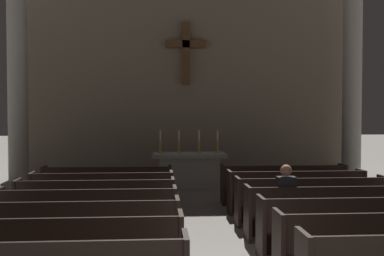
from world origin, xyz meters
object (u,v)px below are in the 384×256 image
Objects in this scene: pew_left_row_6 at (102,194)px; column_left_third at (18,78)px; pew_right_row_5 at (312,200)px; pew_left_row_3 at (77,231)px; pew_right_row_6 at (296,191)px; column_right_third at (352,79)px; pew_right_row_3 at (356,226)px; candlestick_inner_left at (179,146)px; candlestick_outer_right at (217,146)px; altar at (189,169)px; candlestick_outer_left at (160,146)px; pew_left_row_2 at (63,252)px; lone_worshipper at (285,200)px; candlestick_inner_right at (199,146)px; pew_left_row_5 at (96,203)px; pew_right_row_4 at (331,212)px; pew_left_row_4 at (88,215)px; pew_left_row_7 at (107,186)px; pew_right_row_7 at (283,184)px.

column_left_third is (-2.84, 3.87, 2.73)m from pew_left_row_6.
pew_left_row_3 is at bearing -153.24° from pew_right_row_5.
pew_right_row_6 is 0.46× the size of column_right_third.
candlestick_inner_left is at bearing 108.88° from pew_right_row_3.
candlestick_outer_right is at bearing 67.22° from pew_left_row_3.
candlestick_outer_left is (-0.85, 0.00, 0.69)m from altar.
column_right_third is (7.06, 8.13, 2.73)m from pew_left_row_2.
pew_right_row_3 is 7.36m from altar.
altar reaches higher than pew_left_row_3.
candlestick_outer_right is 0.51× the size of lone_worshipper.
candlestick_inner_left is at bearing 180.00° from candlestick_inner_right.
pew_left_row_5 is 4.36m from pew_right_row_4.
pew_left_row_3 and pew_right_row_6 have the same top height.
column_left_third is 9.84× the size of candlestick_inner_left.
pew_left_row_3 is at bearing -100.14° from candlestick_outer_left.
pew_left_row_7 is at bearing 90.00° from pew_left_row_4.
column_left_third is at bearing 179.83° from altar.
candlestick_inner_left is 1.00× the size of candlestick_inner_right.
pew_right_row_6 is 0.46× the size of column_left_third.
candlestick_inner_right is at bearing -0.16° from column_left_third.
pew_right_row_5 and pew_right_row_7 have the same top height.
candlestick_outer_left is 1.00× the size of candlestick_inner_right.
column_left_third is at bearing 179.86° from candlestick_outer_right.
lone_worshipper is (0.44, -5.95, -0.53)m from candlestick_outer_right.
pew_right_row_5 is (4.22, -2.13, 0.00)m from pew_left_row_7.
candlestick_outer_right is (2.96, 3.86, 0.75)m from pew_left_row_6.
altar is at bearing 73.33° from pew_left_row_3.
column_left_third is (-7.06, 6.00, 2.73)m from pew_right_row_4.
pew_right_row_5 is (0.00, 1.06, 0.00)m from pew_right_row_4.
candlestick_inner_right is (-1.81, 4.92, 0.75)m from pew_right_row_5.
column_left_third is at bearing 179.84° from candlestick_inner_right.
candlestick_outer_right is at bearing 43.33° from pew_left_row_7.
pew_right_row_5 is 4.49× the size of candlestick_outer_left.
pew_right_row_3 and pew_right_row_5 have the same top height.
pew_right_row_7 is (0.00, 1.06, 0.00)m from pew_right_row_6.
column_left_third is (-2.84, 8.13, 2.73)m from pew_left_row_2.
lone_worshipper is (1.59, -5.95, -0.53)m from candlestick_inner_left.
candlestick_inner_left reaches higher than pew_right_row_6.
pew_right_row_3 is at bearing -67.22° from candlestick_outer_left.
pew_left_row_2 is 1.00× the size of pew_right_row_6.
pew_left_row_7 is at bearing -44.68° from column_left_third.
column_left_third reaches higher than pew_left_row_7.
pew_right_row_3 is at bearing 0.00° from pew_left_row_3.
candlestick_outer_left is 1.70m from candlestick_outer_right.
pew_left_row_3 is 4.49× the size of candlestick_outer_right.
pew_left_row_7 is at bearing -158.32° from column_right_third.
pew_right_row_6 is at bearing -64.85° from candlestick_inner_right.
pew_left_row_4 is at bearing -109.42° from altar.
pew_left_row_5 and pew_right_row_7 have the same top height.
candlestick_inner_left reaches higher than lone_worshipper.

